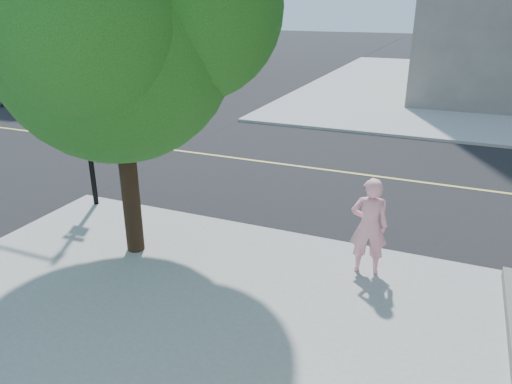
% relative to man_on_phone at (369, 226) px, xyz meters
% --- Properties ---
extents(ground, '(140.00, 140.00, 0.00)m').
position_rel_man_on_phone_xyz_m(ground, '(-6.14, 0.98, -1.01)').
color(ground, black).
rests_on(ground, ground).
extents(road_ew, '(140.00, 9.00, 0.01)m').
position_rel_man_on_phone_xyz_m(road_ew, '(-6.14, 5.48, -1.00)').
color(road_ew, black).
rests_on(road_ew, ground).
extents(sidewalk_nw, '(26.00, 25.00, 0.12)m').
position_rel_man_on_phone_xyz_m(sidewalk_nw, '(-29.14, 22.48, -0.95)').
color(sidewalk_nw, '#9A9A9A').
rests_on(sidewalk_nw, ground).
extents(man_on_phone, '(0.72, 0.55, 1.78)m').
position_rel_man_on_phone_xyz_m(man_on_phone, '(0.00, 0.00, 0.00)').
color(man_on_phone, '#FEA5B2').
rests_on(man_on_phone, sidewalk_se).
extents(street_tree, '(5.10, 4.64, 6.77)m').
position_rel_man_on_phone_xyz_m(street_tree, '(-4.18, -0.90, 3.48)').
color(street_tree, black).
rests_on(street_tree, sidewalk_se).
extents(signal_pole, '(3.54, 0.40, 4.00)m').
position_rel_man_on_phone_xyz_m(signal_pole, '(-8.49, 0.62, 2.37)').
color(signal_pole, black).
rests_on(signal_pole, sidewalk_se).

